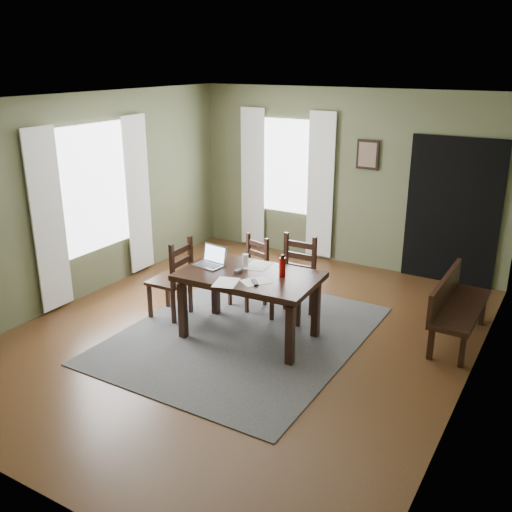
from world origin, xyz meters
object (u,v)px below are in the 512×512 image
Objects in this scene: chair_end at (173,279)px; water_bottle at (282,267)px; laptop at (211,260)px; chair_back_left at (250,273)px; dining_table at (249,282)px; bench at (455,303)px; chair_back_right at (294,279)px.

chair_end is 3.99× the size of water_bottle.
laptop is 0.90m from water_bottle.
chair_end is 2.85× the size of laptop.
chair_end reaches higher than chair_back_left.
dining_table is 0.96m from chair_back_left.
chair_back_left is 1.17m from water_bottle.
bench is at bearing 29.03° from laptop.
chair_end is at bearing 109.82° from bench.
bench is (2.53, 0.34, 0.01)m from chair_back_left.
bench is at bearing 25.86° from dining_table.
chair_back_right is at bearing 118.33° from chair_end.
chair_back_left is 3.58× the size of water_bottle.
laptop is at bearing 113.34° from bench.
laptop is at bearing 174.32° from dining_table.
chair_back_left reaches higher than bench.
chair_back_left is 2.55m from bench.
chair_back_right reaches higher than laptop.
chair_end is 0.99× the size of chair_back_right.
water_bottle is (0.83, -0.69, 0.46)m from chair_back_left.
bench is 2.85m from laptop.
chair_back_left is at bearing 140.53° from water_bottle.
water_bottle is at bearing 11.36° from laptop.
chair_back_right reaches higher than dining_table.
dining_table is 1.76× the size of chair_back_left.
chair_back_right reaches higher than chair_end.
laptop is (-0.73, -0.74, 0.35)m from chair_back_right.
water_bottle is (0.36, 0.11, 0.22)m from dining_table.
water_bottle is (1.47, 0.11, 0.41)m from chair_end.
water_bottle reaches higher than laptop.
chair_end is 1.53m from water_bottle.
laptop is at bearing -79.17° from chair_back_left.
water_bottle is at bearing 92.46° from chair_end.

